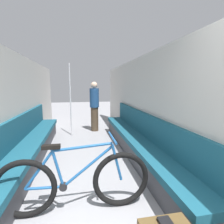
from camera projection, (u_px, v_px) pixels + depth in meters
wall_left at (11, 109)px, 3.22m from camera, size 0.10×8.79×2.16m
wall_right at (149, 106)px, 3.71m from camera, size 0.10×8.79×2.16m
bench_seat_row_left at (27, 150)px, 3.30m from camera, size 0.48×4.50×0.93m
bench_seat_row_right at (138, 143)px, 3.70m from camera, size 0.48×4.50×0.93m
bicycle at (75, 183)px, 2.07m from camera, size 1.82×0.46×0.91m
grab_pole_near at (70, 101)px, 5.17m from camera, size 0.08×0.08×2.14m
passenger_standing at (94, 106)px, 5.73m from camera, size 0.30×0.30×1.62m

